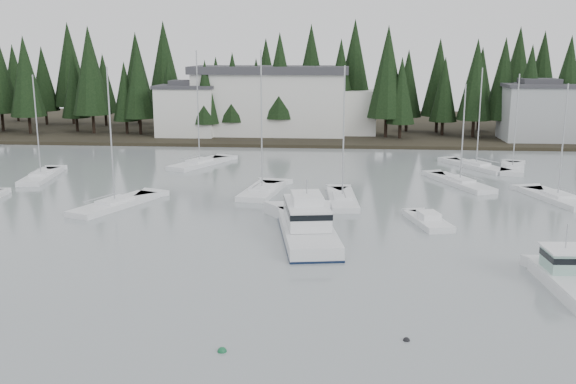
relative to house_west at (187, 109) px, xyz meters
name	(u,v)px	position (x,y,z in m)	size (l,w,h in m)	color
far_shore_land	(306,126)	(18.00, 18.00, -4.65)	(240.00, 54.00, 1.00)	black
conifer_treeline	(302,134)	(18.00, 7.00, -4.65)	(200.00, 22.00, 20.00)	black
house_west	(187,109)	(0.00, 0.00, 0.00)	(9.54, 7.42, 8.75)	silver
house_east_a	(537,111)	(54.00, -1.00, 0.25)	(10.60, 8.48, 9.25)	#999EA0
harbor_inn	(283,101)	(15.04, 3.34, 1.12)	(29.50, 11.50, 10.90)	silver
cabin_cruiser_center	(307,227)	(21.97, -53.97, -3.88)	(5.64, 12.47, 5.16)	silver
lobster_boat_teal	(571,281)	(38.20, -63.50, -4.15)	(3.14, 7.79, 4.25)	silver
sailboat_2	(200,165)	(7.10, -23.96, -4.58)	(6.52, 9.87, 14.45)	silver
sailboat_3	(342,201)	(24.67, -42.03, -4.58)	(3.16, 9.24, 13.15)	silver
sailboat_4	(460,184)	(37.10, -33.27, -4.60)	(6.01, 10.19, 11.10)	silver
sailboat_6	(262,193)	(16.71, -39.07, -4.57)	(4.24, 8.70, 14.52)	silver
sailboat_7	(557,200)	(45.00, -39.93, -4.60)	(5.27, 9.16, 11.52)	silver
sailboat_9	(41,178)	(-8.68, -33.52, -4.59)	(3.71, 9.39, 11.91)	silver
sailboat_10	(115,206)	(4.03, -45.70, -4.59)	(6.17, 9.98, 13.08)	silver
sailboat_11	(476,167)	(40.84, -23.05, -4.59)	(6.77, 9.61, 12.45)	silver
sailboat_13	(512,170)	(44.77, -24.38, -4.59)	(4.60, 8.45, 11.81)	silver
runabout_1	(428,223)	(31.69, -49.39, -4.52)	(3.57, 6.24, 1.42)	silver
mooring_buoy_green	(222,352)	(18.93, -73.21, -4.65)	(0.45, 0.45, 0.45)	#145933
mooring_buoy_dark	(406,341)	(27.77, -71.32, -4.65)	(0.34, 0.34, 0.34)	black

